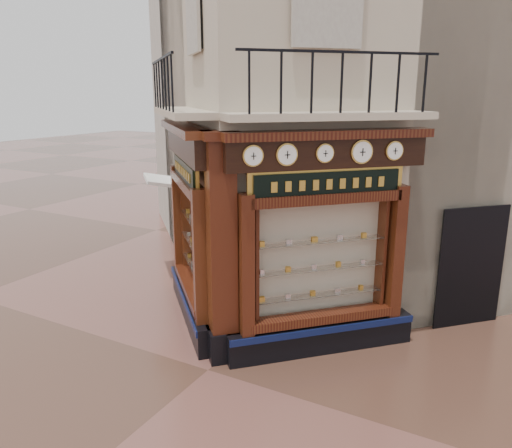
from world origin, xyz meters
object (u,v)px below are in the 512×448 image
Objects in this scene: corner_pilaster at (222,253)px; awning at (167,274)px; clock_a at (253,156)px; signboard_right at (328,184)px; clock_b at (287,155)px; signboard_left at (185,171)px; clock_c at (325,153)px; clock_d at (362,152)px; clock_e at (394,151)px.

corner_pilaster is 2.90× the size of awning.
signboard_right is at bearing 4.78° from clock_a.
awning is at bearing 106.77° from clock_b.
corner_pilaster is 1.98× the size of signboard_right.
clock_b reaches higher than signboard_left.
clock_b is (0.39, 0.39, 0.00)m from clock_a.
clock_a reaches higher than signboard_right.
signboard_right is at bearing 42.28° from clock_c.
corner_pilaster reaches higher than signboard_right.
clock_d is (1.32, 1.32, 0.00)m from clock_a.
clock_b is at bearing -180.00° from clock_e.
clock_d is 1.21× the size of clock_e.
awning is (-5.44, 1.50, -3.62)m from clock_d.
corner_pilaster is at bearing 171.60° from clock_e.
awning is (-4.13, 2.82, -3.62)m from clock_a.
clock_c is at bearing -156.57° from awning.
clock_e is 6.98m from awning.
clock_c is (0.46, 0.46, -0.00)m from clock_b.
signboard_left is at bearing 131.78° from clock_c.
corner_pilaster reaches higher than clock_d.
clock_a is at bearing -180.00° from clock_c.
clock_c is 0.66m from clock_d.
corner_pilaster is at bearing 169.75° from signboard_right.
clock_c is 0.55m from signboard_right.
clock_d is 6.71m from awning.
signboard_right is at bearing 174.47° from clock_e.
clock_b is at bearing 180.00° from clock_d.
corner_pilaster is 1.99m from clock_b.
clock_e is at bearing 0.00° from clock_c.
clock_c is at bearing -137.72° from signboard_right.
clock_d reaches higher than awning.
clock_e is at bearing 0.00° from clock_b.
corner_pilaster is at bearing 169.43° from clock_d.
clock_a is at bearing -175.22° from signboard_right.
awning is (-4.52, 2.43, -3.62)m from clock_b.
clock_e is at bearing -145.36° from awning.
clock_e is at bearing 0.00° from clock_a.
signboard_left is (-2.91, 0.16, -0.52)m from clock_c.
signboard_left is at bearing -176.16° from awning.
clock_a is 0.24× the size of awning.
clock_d is (0.47, 0.47, 0.00)m from clock_c.
clock_c is at bearing 0.00° from clock_a.
clock_c is at bearing -14.69° from corner_pilaster.
signboard_left is 2.92m from signboard_right.
clock_e is 1.26m from signboard_right.
clock_d is at bearing -129.90° from signboard_left.
clock_a is 0.18× the size of signboard_left.
clock_a is at bearing -169.31° from awning.
awning is at bearing 115.11° from signboard_right.
corner_pilaster is 10.12× the size of clock_d.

